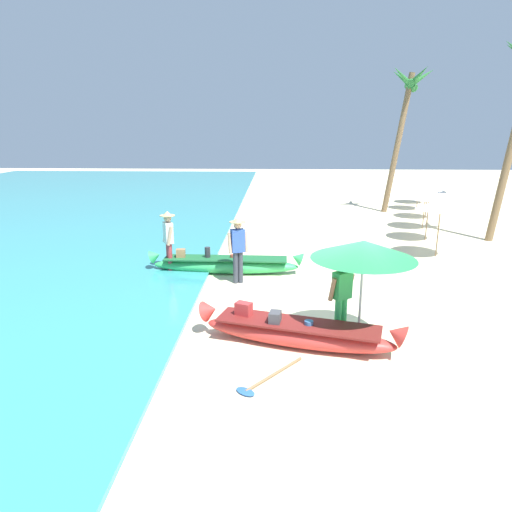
% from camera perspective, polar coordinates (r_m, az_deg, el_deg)
% --- Properties ---
extents(ground_plane, '(80.00, 80.00, 0.00)m').
position_cam_1_polar(ground_plane, '(10.49, 8.50, -7.94)').
color(ground_plane, beige).
extents(boat_red_foreground, '(4.07, 1.72, 0.76)m').
position_cam_1_polar(boat_red_foreground, '(9.22, 4.99, -9.35)').
color(boat_red_foreground, red).
rests_on(boat_red_foreground, ground).
extents(boat_green_midground, '(4.58, 0.74, 0.77)m').
position_cam_1_polar(boat_green_midground, '(13.66, -3.82, -1.05)').
color(boat_green_midground, '#38B760').
rests_on(boat_green_midground, ground).
extents(person_vendor_hatted, '(0.59, 0.44, 1.84)m').
position_cam_1_polar(person_vendor_hatted, '(12.57, -2.26, 1.31)').
color(person_vendor_hatted, '#333842').
rests_on(person_vendor_hatted, ground).
extents(person_tourist_customer, '(0.56, 0.47, 1.65)m').
position_cam_1_polar(person_tourist_customer, '(9.37, 10.50, -4.78)').
color(person_tourist_customer, green).
rests_on(person_tourist_customer, ground).
extents(person_vendor_assistant, '(0.46, 0.58, 1.85)m').
position_cam_1_polar(person_vendor_assistant, '(13.71, -10.74, 2.26)').
color(person_vendor_assistant, '#B2383D').
rests_on(person_vendor_assistant, ground).
extents(patio_umbrella_large, '(2.02, 2.02, 2.09)m').
position_cam_1_polar(patio_umbrella_large, '(9.00, 13.12, 0.69)').
color(patio_umbrella_large, '#B7B7BC').
rests_on(patio_umbrella_large, ground).
extents(parasol_row_0, '(1.60, 1.60, 1.91)m').
position_cam_1_polar(parasol_row_0, '(16.26, 21.82, 5.90)').
color(parasol_row_0, '#8E6B47').
rests_on(parasol_row_0, ground).
extents(parasol_row_1, '(1.60, 1.60, 1.91)m').
position_cam_1_polar(parasol_row_1, '(18.60, 20.59, 7.09)').
color(parasol_row_1, '#8E6B47').
rests_on(parasol_row_1, ground).
extents(parasol_row_2, '(1.60, 1.60, 1.91)m').
position_cam_1_polar(parasol_row_2, '(20.81, 20.24, 7.90)').
color(parasol_row_2, '#8E6B47').
rests_on(parasol_row_2, ground).
extents(parasol_row_3, '(1.60, 1.60, 1.91)m').
position_cam_1_polar(parasol_row_3, '(23.32, 20.49, 8.59)').
color(parasol_row_3, '#8E6B47').
rests_on(parasol_row_3, ground).
extents(parasol_row_4, '(1.60, 1.60, 1.91)m').
position_cam_1_polar(parasol_row_4, '(25.74, 19.50, 9.24)').
color(parasol_row_4, '#8E6B47').
rests_on(parasol_row_4, ground).
extents(parasol_row_5, '(1.60, 1.60, 1.91)m').
position_cam_1_polar(parasol_row_5, '(28.00, 19.86, 9.64)').
color(parasol_row_5, '#8E6B47').
rests_on(parasol_row_5, ground).
extents(palm_tree_leaning_seaward, '(2.32, 2.49, 7.04)m').
position_cam_1_polar(palm_tree_leaning_seaward, '(24.68, 18.07, 17.64)').
color(palm_tree_leaning_seaward, brown).
rests_on(palm_tree_leaning_seaward, ground).
extents(paddle, '(1.17, 1.36, 0.05)m').
position_cam_1_polar(paddle, '(8.08, 1.06, -15.02)').
color(paddle, '#8E6B47').
rests_on(paddle, ground).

